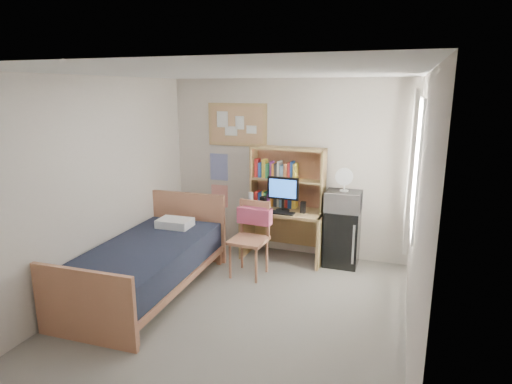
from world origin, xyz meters
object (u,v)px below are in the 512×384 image
(bed, at_px, (147,269))
(speaker_left, at_px, (263,203))
(microwave, at_px, (344,201))
(mini_fridge, at_px, (342,237))
(desk_fan, at_px, (345,181))
(bulletin_board, at_px, (237,125))
(monitor, at_px, (283,195))
(desk_chair, at_px, (249,240))
(speaker_right, at_px, (303,207))
(desk, at_px, (284,234))

(bed, relative_size, speaker_left, 12.11)
(bed, height_order, microwave, microwave)
(mini_fridge, relative_size, desk_fan, 2.69)
(bulletin_board, distance_m, mini_fridge, 2.28)
(monitor, xyz_separation_m, desk_fan, (0.84, 0.10, 0.24))
(bed, height_order, desk_fan, desk_fan)
(mini_fridge, xyz_separation_m, bed, (-2.12, -1.67, -0.09))
(desk_chair, xyz_separation_m, speaker_right, (0.57, 0.67, 0.32))
(desk_fan, bearing_deg, microwave, 89.79)
(desk_chair, distance_m, monitor, 0.87)
(mini_fridge, xyz_separation_m, speaker_left, (-1.14, -0.11, 0.43))
(speaker_left, height_order, microwave, microwave)
(speaker_right, bearing_deg, bed, -133.45)
(mini_fridge, distance_m, speaker_right, 0.70)
(monitor, distance_m, desk_fan, 0.88)
(monitor, xyz_separation_m, speaker_right, (0.30, -0.01, -0.16))
(bulletin_board, xyz_separation_m, speaker_right, (1.13, -0.37, -1.10))
(speaker_left, xyz_separation_m, desk_fan, (1.14, 0.09, 0.39))
(monitor, bearing_deg, desk_chair, -109.77)
(desk, xyz_separation_m, microwave, (0.84, 0.04, 0.57))
(mini_fridge, distance_m, monitor, 1.03)
(desk_chair, relative_size, bed, 0.45)
(desk_fan, bearing_deg, desk, -177.72)
(bulletin_board, xyz_separation_m, desk, (0.83, -0.30, -1.55))
(desk, bearing_deg, desk_chair, -108.29)
(monitor, bearing_deg, mini_fridge, 9.99)
(monitor, height_order, microwave, monitor)
(desk, distance_m, desk_chair, 0.80)
(desk_chair, xyz_separation_m, speaker_left, (-0.03, 0.69, 0.33))
(microwave, bearing_deg, mini_fridge, 90.00)
(desk, distance_m, desk_fan, 1.20)
(desk, height_order, desk_fan, desk_fan)
(desk, relative_size, bed, 0.53)
(bed, xyz_separation_m, speaker_left, (0.97, 1.57, 0.53))
(desk_chair, bearing_deg, bed, -135.13)
(monitor, height_order, speaker_right, monitor)
(bed, relative_size, monitor, 4.59)
(bed, bearing_deg, bulletin_board, 75.23)
(desk, relative_size, microwave, 2.46)
(bulletin_board, relative_size, desk_chair, 0.93)
(speaker_right, xyz_separation_m, microwave, (0.54, 0.11, 0.11))
(bulletin_board, distance_m, microwave, 1.96)
(mini_fridge, relative_size, microwave, 1.65)
(bed, relative_size, microwave, 4.61)
(monitor, bearing_deg, microwave, 8.65)
(bed, distance_m, monitor, 2.12)
(monitor, distance_m, speaker_right, 0.34)
(mini_fridge, bearing_deg, speaker_right, -167.00)
(speaker_left, bearing_deg, bulletin_board, 148.79)
(bulletin_board, bearing_deg, desk, -19.83)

